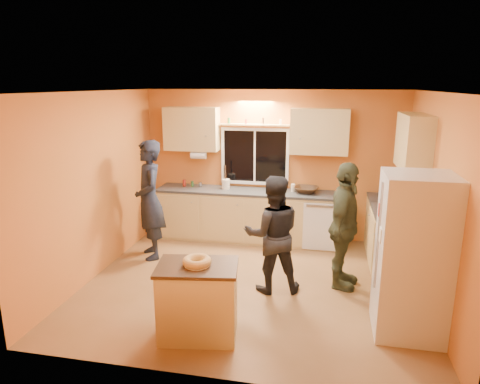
% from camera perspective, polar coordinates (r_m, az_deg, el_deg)
% --- Properties ---
extents(ground, '(4.50, 4.50, 0.00)m').
position_cam_1_polar(ground, '(6.07, 1.58, -12.12)').
color(ground, brown).
rests_on(ground, ground).
extents(room_shell, '(4.54, 4.04, 2.61)m').
position_cam_1_polar(room_shell, '(5.92, 3.52, 3.74)').
color(room_shell, '#CC7034').
rests_on(room_shell, ground).
extents(back_counter, '(4.23, 0.62, 0.90)m').
position_cam_1_polar(back_counter, '(7.46, 3.95, -3.27)').
color(back_counter, tan).
rests_on(back_counter, ground).
extents(right_counter, '(0.62, 1.84, 0.90)m').
position_cam_1_polar(right_counter, '(6.36, 20.16, -7.33)').
color(right_counter, tan).
rests_on(right_counter, ground).
extents(refrigerator, '(0.72, 0.70, 1.80)m').
position_cam_1_polar(refrigerator, '(5.00, 22.05, -7.93)').
color(refrigerator, silver).
rests_on(refrigerator, ground).
extents(island, '(0.94, 0.71, 0.83)m').
position_cam_1_polar(island, '(4.80, -5.61, -14.16)').
color(island, tan).
rests_on(island, ground).
extents(bundt_pastry, '(0.31, 0.31, 0.09)m').
position_cam_1_polar(bundt_pastry, '(4.60, -5.75, -9.18)').
color(bundt_pastry, tan).
rests_on(bundt_pastry, island).
extents(person_left, '(0.74, 0.81, 1.87)m').
position_cam_1_polar(person_left, '(6.80, -11.96, -1.06)').
color(person_left, black).
rests_on(person_left, ground).
extents(person_center, '(0.89, 0.76, 1.57)m').
position_cam_1_polar(person_center, '(5.63, 4.37, -5.66)').
color(person_center, black).
rests_on(person_center, ground).
extents(person_right, '(0.63, 1.07, 1.72)m').
position_cam_1_polar(person_right, '(5.85, 13.70, -4.47)').
color(person_right, '#333622').
rests_on(person_right, ground).
extents(mixing_bowl, '(0.46, 0.46, 0.10)m').
position_cam_1_polar(mixing_bowl, '(7.33, 8.83, 0.31)').
color(mixing_bowl, '#301D10').
rests_on(mixing_bowl, back_counter).
extents(utensil_crock, '(0.14, 0.14, 0.17)m').
position_cam_1_polar(utensil_crock, '(7.49, -1.91, 1.07)').
color(utensil_crock, '#EEE5C7').
rests_on(utensil_crock, back_counter).
extents(potted_plant, '(0.38, 0.36, 0.33)m').
position_cam_1_polar(potted_plant, '(6.15, 20.82, -2.07)').
color(potted_plant, gray).
rests_on(potted_plant, right_counter).
extents(red_box, '(0.18, 0.15, 0.07)m').
position_cam_1_polar(red_box, '(6.90, 19.01, -1.33)').
color(red_box, '#A42619').
rests_on(red_box, right_counter).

